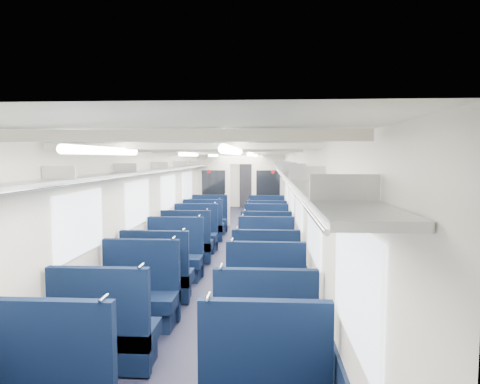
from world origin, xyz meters
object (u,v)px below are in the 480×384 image
(seat_7, at_px, (266,303))
(seat_13, at_px, (266,247))
(seat_10, at_px, (174,260))
(seat_17, at_px, (266,230))
(seat_16, at_px, (204,228))
(seat_8, at_px, (158,278))
(bulkhead, at_px, (241,188))
(seat_19, at_px, (266,222))
(seat_9, at_px, (266,277))
(seat_15, at_px, (266,237))
(seat_14, at_px, (195,237))
(seat_12, at_px, (187,246))
(end_door, at_px, (248,185))
(seat_6, at_px, (139,299))
(seat_4, at_px, (105,336))
(seat_11, at_px, (266,259))
(seat_18, at_px, (209,221))
(seat_5, at_px, (265,339))

(seat_7, relative_size, seat_13, 1.00)
(seat_10, bearing_deg, seat_17, 63.86)
(seat_16, bearing_deg, seat_8, -90.00)
(bulkhead, relative_size, seat_19, 2.43)
(seat_19, bearing_deg, seat_7, -90.00)
(bulkhead, height_order, seat_9, bulkhead)
(bulkhead, distance_m, seat_7, 8.49)
(seat_9, bearing_deg, seat_15, 90.00)
(seat_9, bearing_deg, seat_14, 116.62)
(seat_12, height_order, seat_17, same)
(seat_8, bearing_deg, seat_19, 74.13)
(seat_7, bearing_deg, seat_12, 115.45)
(seat_19, bearing_deg, end_door, 96.88)
(seat_6, relative_size, seat_16, 1.00)
(seat_4, distance_m, seat_11, 3.86)
(seat_8, relative_size, seat_18, 1.00)
(end_door, relative_size, seat_9, 1.74)
(seat_7, relative_size, seat_19, 1.00)
(seat_11, distance_m, seat_19, 4.49)
(seat_10, height_order, seat_11, same)
(seat_16, xyz_separation_m, seat_17, (1.66, -0.23, 0.00))
(seat_9, distance_m, seat_12, 2.82)
(seat_7, xyz_separation_m, seat_18, (-1.66, 6.94, 0.00))
(seat_6, xyz_separation_m, seat_14, (0.00, 4.45, 0.00))
(end_door, distance_m, bulkhead, 5.35)
(end_door, distance_m, seat_7, 13.79)
(seat_8, height_order, seat_15, same)
(seat_11, distance_m, seat_14, 2.71)
(seat_15, bearing_deg, seat_5, -90.00)
(seat_15, bearing_deg, seat_6, -110.18)
(seat_13, relative_size, seat_18, 1.00)
(end_door, distance_m, seat_13, 10.35)
(seat_4, height_order, seat_11, same)
(seat_15, xyz_separation_m, seat_16, (-1.66, 1.26, 0.00))
(seat_6, bearing_deg, seat_11, 54.25)
(seat_6, height_order, seat_14, same)
(end_door, height_order, seat_10, end_door)
(seat_6, xyz_separation_m, seat_18, (0.00, 6.86, 0.00))
(seat_14, xyz_separation_m, seat_17, (1.66, 1.09, 0.00))
(end_door, bearing_deg, seat_9, -86.21)
(end_door, height_order, seat_7, end_door)
(seat_5, xyz_separation_m, seat_9, (0.00, 2.28, 0.00))
(seat_10, bearing_deg, seat_5, -63.30)
(bulkhead, bearing_deg, seat_6, -95.69)
(end_door, relative_size, seat_7, 1.74)
(seat_10, xyz_separation_m, seat_15, (1.66, 2.36, 0.00))
(seat_7, bearing_deg, bulkhead, 95.64)
(seat_13, relative_size, seat_14, 1.00)
(seat_8, distance_m, seat_13, 2.94)
(seat_5, xyz_separation_m, seat_17, (0.00, 6.68, 0.00))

